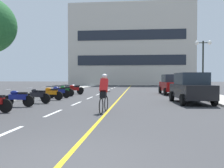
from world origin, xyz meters
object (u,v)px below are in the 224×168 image
object	(u,v)px
motorcycle_3	(18,98)
motorcycle_5	(51,93)
street_lamp_mid	(203,54)
parked_car_near	(191,88)
motorcycle_7	(65,90)
motorcycle_8	(74,89)
motorcycle_4	(37,95)
motorcycle_9	(75,88)
motorcycle_6	(59,92)
parked_car_mid	(172,84)
cyclist_rider	(104,92)

from	to	relation	value
motorcycle_3	motorcycle_5	size ratio (longest dim) A/B	1.00
street_lamp_mid	parked_car_near	world-z (taller)	street_lamp_mid
motorcycle_7	motorcycle_8	bearing A→B (deg)	83.58
motorcycle_4	motorcycle_9	size ratio (longest dim) A/B	1.01
motorcycle_6	motorcycle_8	xyz separation A→B (m)	(0.14, 3.89, 0.00)
street_lamp_mid	parked_car_mid	world-z (taller)	street_lamp_mid
motorcycle_4	cyclist_rider	xyz separation A→B (m)	(4.46, -3.42, 0.41)
motorcycle_3	parked_car_mid	bearing A→B (deg)	49.15
parked_car_near	motorcycle_8	xyz separation A→B (m)	(-8.92, 6.62, -0.44)
street_lamp_mid	motorcycle_7	bearing A→B (deg)	-166.59
motorcycle_8	motorcycle_9	distance (m)	1.99
street_lamp_mid	motorcycle_5	xyz separation A→B (m)	(-11.61, -6.27, -3.10)
street_lamp_mid	motorcycle_8	bearing A→B (deg)	-176.33
parked_car_near	motorcycle_5	bearing A→B (deg)	173.18
motorcycle_9	cyclist_rider	xyz separation A→B (m)	(4.68, -13.06, 0.41)
motorcycle_7	motorcycle_3	bearing A→B (deg)	-91.96
parked_car_mid	motorcycle_7	distance (m)	9.69
motorcycle_5	motorcycle_7	distance (m)	3.49
motorcycle_9	parked_car_near	bearing A→B (deg)	-42.59
parked_car_near	motorcycle_4	distance (m)	9.18
street_lamp_mid	cyclist_rider	xyz separation A→B (m)	(-7.19, -11.85, -2.69)
parked_car_near	motorcycle_6	distance (m)	9.47
motorcycle_6	motorcycle_7	distance (m)	1.84
cyclist_rider	motorcycle_3	bearing A→B (deg)	161.37
parked_car_mid	motorcycle_8	bearing A→B (deg)	-171.69
street_lamp_mid	motorcycle_4	bearing A→B (deg)	-144.10
motorcycle_3	cyclist_rider	xyz separation A→B (m)	(4.76, -1.60, 0.41)
parked_car_near	motorcycle_5	xyz separation A→B (m)	(-9.07, 1.08, -0.44)
motorcycle_4	motorcycle_5	size ratio (longest dim) A/B	0.99
motorcycle_6	motorcycle_7	size ratio (longest dim) A/B	1.00
motorcycle_4	motorcycle_9	bearing A→B (deg)	91.29
parked_car_mid	cyclist_rider	xyz separation A→B (m)	(-4.58, -12.41, -0.03)
motorcycle_3	motorcycle_5	distance (m)	3.98
parked_car_mid	motorcycle_9	distance (m)	9.29
motorcycle_5	motorcycle_6	world-z (taller)	same
motorcycle_7	street_lamp_mid	bearing A→B (deg)	13.41
motorcycle_9	cyclist_rider	bearing A→B (deg)	-70.29
street_lamp_mid	cyclist_rider	size ratio (longest dim) A/B	2.64
parked_car_mid	motorcycle_6	world-z (taller)	parked_car_mid
parked_car_mid	motorcycle_9	bearing A→B (deg)	175.95
motorcycle_4	motorcycle_6	xyz separation A→B (m)	(0.05, 3.81, 0.00)
motorcycle_8	street_lamp_mid	bearing A→B (deg)	3.67
cyclist_rider	parked_car_near	bearing A→B (deg)	44.03
street_lamp_mid	motorcycle_7	world-z (taller)	street_lamp_mid
motorcycle_3	motorcycle_7	size ratio (longest dim) A/B	1.02
motorcycle_8	motorcycle_9	size ratio (longest dim) A/B	1.01
motorcycle_7	motorcycle_8	distance (m)	2.07
street_lamp_mid	motorcycle_6	distance (m)	12.87
street_lamp_mid	motorcycle_4	distance (m)	14.71
street_lamp_mid	parked_car_mid	bearing A→B (deg)	167.89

